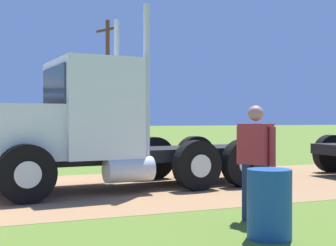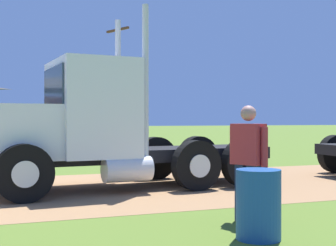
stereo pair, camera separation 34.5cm
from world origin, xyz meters
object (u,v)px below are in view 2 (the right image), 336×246
steel_barrel (258,204)px  utility_pole_near (118,78)px  truck_foreground_white (88,130)px  visitor_standing_near (248,158)px

steel_barrel → utility_pole_near: size_ratio=0.11×
truck_foreground_white → steel_barrel: 5.30m
steel_barrel → utility_pole_near: bearing=79.4°
visitor_standing_near → steel_barrel: 1.16m
visitor_standing_near → steel_barrel: (-0.41, -0.95, -0.52)m
truck_foreground_white → utility_pole_near: utility_pole_near is taller
visitor_standing_near → utility_pole_near: utility_pole_near is taller
steel_barrel → utility_pole_near: (4.59, 24.59, 3.76)m
truck_foreground_white → utility_pole_near: (5.80, 19.50, 2.89)m
truck_foreground_white → steel_barrel: (1.21, -5.09, -0.87)m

